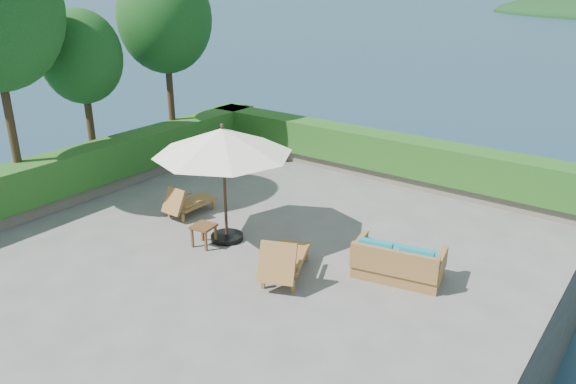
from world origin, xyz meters
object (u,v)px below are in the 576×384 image
Objects in this scene: lounge_right at (284,259)px; side_table at (204,229)px; patio_umbrella at (223,143)px; wicker_loveseat at (398,264)px; lounge_left at (187,202)px.

side_table is (-2.27, 0.09, -0.00)m from lounge_right.
patio_umbrella is 1.73× the size of wicker_loveseat.
lounge_right is 0.99× the size of wicker_loveseat.
patio_umbrella is 2.66m from lounge_left.
lounge_right is (3.82, -1.09, 0.08)m from lounge_left.
patio_umbrella is at bearing 178.74° from wicker_loveseat.
wicker_loveseat is (4.10, 1.22, -0.08)m from side_table.
patio_umbrella reaches higher than lounge_left.
lounge_right reaches higher than lounge_left.
patio_umbrella is 1.75× the size of lounge_right.
side_table is (-0.19, -0.53, -1.89)m from patio_umbrella.
lounge_left is 3.97m from lounge_right.
wicker_loveseat is (1.83, 1.31, -0.08)m from lounge_right.
side_table is 4.28m from wicker_loveseat.
lounge_left is (-1.73, 0.47, -1.96)m from patio_umbrella.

